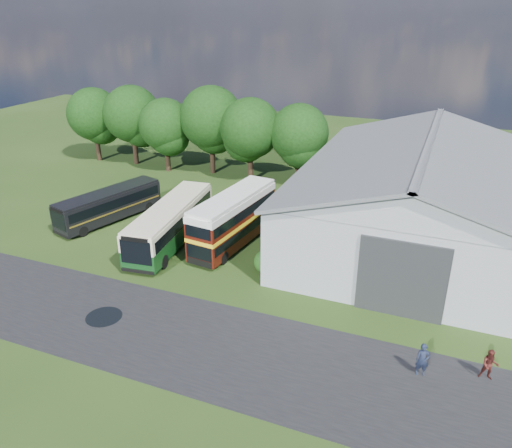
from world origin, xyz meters
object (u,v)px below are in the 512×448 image
at_px(bus_maroon_double, 234,220).
at_px(visitor_b, 490,365).
at_px(storage_shed, 424,189).
at_px(visitor_a, 423,360).
at_px(bus_green_single, 171,223).
at_px(bus_dark_single, 109,205).

xyz_separation_m(bus_maroon_double, visitor_b, (18.38, -9.37, -1.20)).
height_order(storage_shed, visitor_a, storage_shed).
relative_size(bus_maroon_double, visitor_b, 5.69).
distance_m(bus_maroon_double, visitor_a, 18.42).
bearing_deg(storage_shed, visitor_a, -83.76).
height_order(bus_green_single, visitor_a, bus_green_single).
height_order(bus_maroon_double, visitor_a, bus_maroon_double).
relative_size(storage_shed, bus_dark_single, 2.47).
xyz_separation_m(storage_shed, visitor_b, (5.03, -16.12, -3.30)).
bearing_deg(visitor_b, visitor_a, -167.47).
bearing_deg(bus_maroon_double, bus_green_single, -153.89).
bearing_deg(visitor_a, bus_maroon_double, 134.82).
bearing_deg(bus_green_single, visitor_a, -30.32).
relative_size(storage_shed, bus_maroon_double, 2.52).
bearing_deg(bus_dark_single, visitor_b, -1.28).
xyz_separation_m(bus_dark_single, visitor_b, (30.34, -9.52, -0.57)).
xyz_separation_m(bus_green_single, bus_dark_single, (-7.29, 1.81, -0.25)).
distance_m(storage_shed, bus_dark_single, 26.30).
distance_m(storage_shed, visitor_a, 17.47).
bearing_deg(visitor_a, bus_green_single, 145.44).
bearing_deg(bus_dark_single, visitor_a, -4.93).
distance_m(bus_green_single, bus_maroon_double, 4.97).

